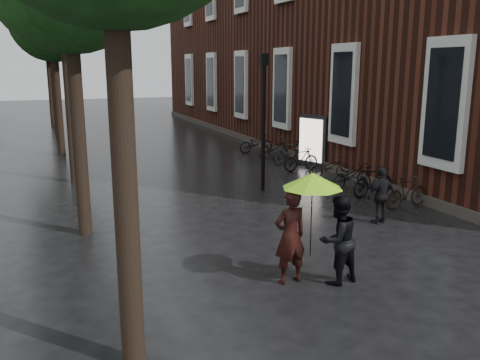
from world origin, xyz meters
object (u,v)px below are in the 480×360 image
person_burgundy (290,236)px  pedestrian_walking (381,196)px  parked_bicycles (311,161)px  lamp_post (264,109)px  ad_lightbox (314,141)px  person_black (338,240)px

person_burgundy → pedestrian_walking: person_burgundy is taller
parked_bicycles → lamp_post: 4.10m
parked_bicycles → ad_lightbox: (0.66, 0.98, 0.59)m
ad_lightbox → person_burgundy: bearing=-141.6°
pedestrian_walking → lamp_post: (-1.39, 4.37, 1.92)m
ad_lightbox → lamp_post: size_ratio=0.48×
parked_bicycles → lamp_post: bearing=-146.6°
person_burgundy → ad_lightbox: bearing=-127.3°
pedestrian_walking → ad_lightbox: 7.58m
person_black → person_burgundy: bearing=-33.1°
person_black → parked_bicycles: 10.14m
person_burgundy → parked_bicycles: person_burgundy is taller
ad_lightbox → person_black: bearing=-137.1°
person_burgundy → lamp_post: lamp_post is taller
person_burgundy → ad_lightbox: ad_lightbox is taller
parked_bicycles → ad_lightbox: 1.32m
person_burgundy → person_black: 0.90m
pedestrian_walking → ad_lightbox: ad_lightbox is taller
person_burgundy → lamp_post: bearing=-115.6°
pedestrian_walking → lamp_post: bearing=-77.1°
person_black → pedestrian_walking: (3.07, 2.77, -0.11)m
ad_lightbox → lamp_post: 4.85m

